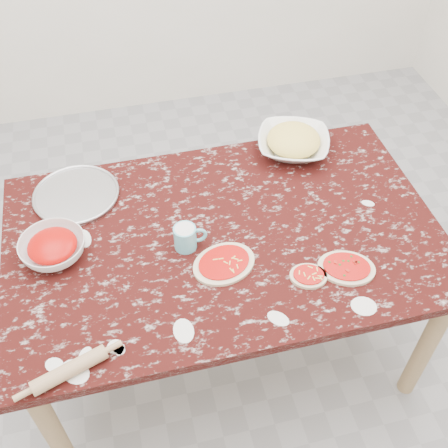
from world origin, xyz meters
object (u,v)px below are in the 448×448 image
pizza_tray (76,195)px  cheese_bowl (293,144)px  sauce_bowl (53,248)px  rolling_pin (69,370)px  worktable (224,248)px  flour_mug (186,237)px

pizza_tray → cheese_bowl: 0.92m
sauce_bowl → rolling_pin: (0.03, -0.48, -0.01)m
worktable → cheese_bowl: (0.40, 0.39, 0.12)m
rolling_pin → flour_mug: bearing=43.5°
worktable → rolling_pin: bearing=-142.7°
sauce_bowl → cheese_bowl: bearing=19.3°
pizza_tray → cheese_bowl: bearing=4.0°
pizza_tray → sauce_bowl: bearing=-107.4°
cheese_bowl → rolling_pin: size_ratio=1.30×
worktable → flour_mug: (-0.15, -0.03, 0.13)m
pizza_tray → flour_mug: (0.37, -0.36, 0.04)m
cheese_bowl → rolling_pin: bearing=-139.5°
cheese_bowl → flour_mug: bearing=-142.2°
flour_mug → rolling_pin: bearing=-136.5°
worktable → flour_mug: bearing=-168.7°
flour_mug → pizza_tray: bearing=136.1°
cheese_bowl → sauce_bowl: bearing=-160.7°
flour_mug → rolling_pin: flour_mug is taller
pizza_tray → rolling_pin: rolling_pin is taller
worktable → pizza_tray: size_ratio=4.86×
worktable → sauce_bowl: (-0.61, 0.04, 0.12)m
sauce_bowl → flour_mug: bearing=-8.7°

